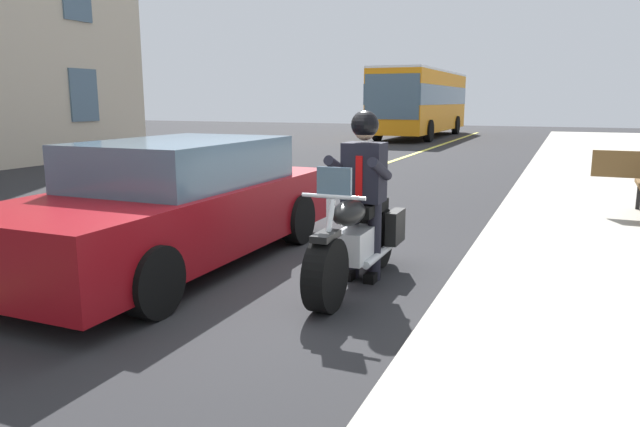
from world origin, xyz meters
name	(u,v)px	position (x,y,z in m)	size (l,w,h in m)	color
ground_plane	(257,276)	(0.00, 0.00, 0.00)	(80.00, 80.00, 0.00)	#28282B
lane_center_stripe	(110,256)	(0.00, -2.00, 0.01)	(60.00, 0.16, 0.01)	#E5DB4C
motorcycle_main	(357,241)	(-0.15, 1.08, 0.45)	(2.21, 0.60, 1.26)	black
rider_main	(364,181)	(-0.34, 1.07, 1.04)	(0.62, 0.55, 1.74)	black
bus_near	(422,100)	(-24.64, -4.10, 1.87)	(11.05, 2.70, 3.30)	orange
car_silver	(177,204)	(-0.09, -1.06, 0.69)	(4.60, 1.92, 1.40)	maroon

